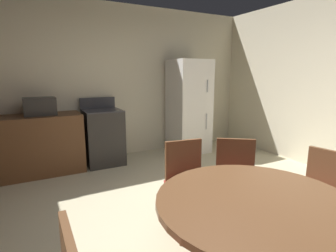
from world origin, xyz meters
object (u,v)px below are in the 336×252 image
at_px(refrigerator, 189,107).
at_px(chair_east, 322,195).
at_px(dining_table, 254,222).
at_px(microwave, 40,106).
at_px(chair_north, 188,180).
at_px(chair_northeast, 236,178).
at_px(oven_range, 103,136).

relative_size(refrigerator, chair_east, 2.02).
bearing_deg(dining_table, refrigerator, 64.25).
height_order(refrigerator, microwave, refrigerator).
relative_size(refrigerator, microwave, 4.00).
bearing_deg(refrigerator, dining_table, -115.75).
height_order(refrigerator, chair_north, refrigerator).
bearing_deg(chair_northeast, chair_east, 67.49).
bearing_deg(chair_north, dining_table, 0.00).
height_order(microwave, chair_north, microwave).
height_order(chair_north, chair_east, same).
bearing_deg(chair_north, chair_northeast, 75.67).
bearing_deg(chair_north, refrigerator, 154.72).
bearing_deg(chair_northeast, refrigerator, -166.32).
distance_m(chair_north, chair_east, 1.15).
distance_m(microwave, chair_east, 3.71).
relative_size(oven_range, microwave, 2.50).
distance_m(oven_range, refrigerator, 1.71).
xyz_separation_m(oven_range, chair_northeast, (0.68, -2.47, 0.03)).
distance_m(refrigerator, chair_east, 3.12).
relative_size(dining_table, chair_northeast, 1.40).
bearing_deg(chair_north, oven_range, -166.99).
distance_m(microwave, dining_table, 3.43).
relative_size(oven_range, dining_table, 0.90).
height_order(refrigerator, chair_northeast, refrigerator).
bearing_deg(chair_north, chair_east, 53.16).
distance_m(dining_table, chair_north, 0.97).
xyz_separation_m(refrigerator, dining_table, (-1.54, -3.20, -0.28)).
bearing_deg(chair_east, chair_northeast, -67.49).
xyz_separation_m(dining_table, chair_east, (0.95, 0.15, -0.10)).
distance_m(oven_range, chair_northeast, 2.56).
bearing_deg(chair_northeast, oven_range, -128.85).
xyz_separation_m(microwave, chair_north, (1.15, -2.29, -0.53)).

